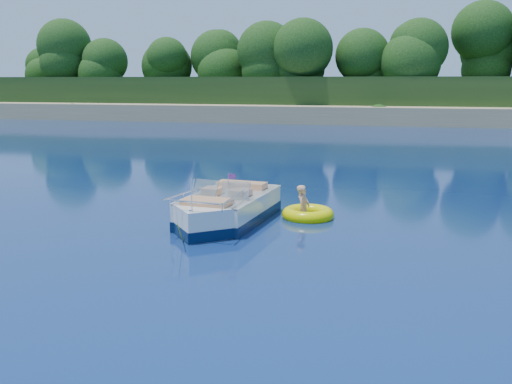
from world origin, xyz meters
TOP-DOWN VIEW (x-y plane):
  - ground at (0.00, 0.00)m, footprint 160.00×160.00m
  - shoreline at (0.00, 63.77)m, footprint 170.00×59.00m
  - treeline at (0.04, 41.01)m, footprint 150.00×7.12m
  - motorboat at (-1.31, 0.25)m, footprint 2.15×5.07m
  - tow_tube at (0.72, 1.41)m, footprint 1.43×1.43m
  - boy at (0.59, 1.46)m, footprint 0.42×0.77m

SIDE VIEW (x-z plane):
  - ground at x=0.00m, z-range 0.00..0.00m
  - boy at x=0.59m, z-range -0.72..0.72m
  - tow_tube at x=0.72m, z-range -0.09..0.29m
  - motorboat at x=-1.31m, z-range -0.52..1.17m
  - shoreline at x=0.00m, z-range -2.02..3.98m
  - treeline at x=0.04m, z-range 1.45..9.64m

